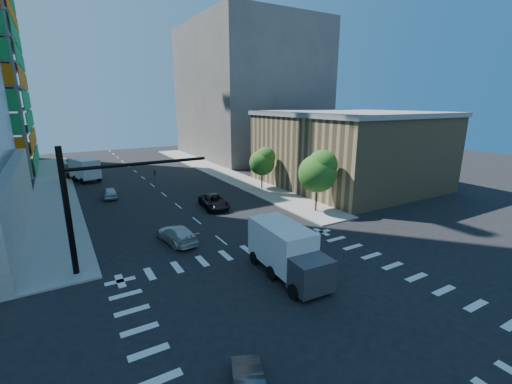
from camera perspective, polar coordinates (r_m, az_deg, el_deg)
ground at (r=21.72m, az=8.35°, el=-18.61°), size 160.00×160.00×0.00m
road_markings at (r=21.72m, az=8.35°, el=-18.60°), size 20.00×20.00×0.01m
sidewalk_ne at (r=60.27m, az=-6.24°, el=3.40°), size 5.00×60.00×0.15m
sidewalk_nw at (r=55.21m, az=-30.57°, el=0.34°), size 5.00×60.00×0.15m
commercial_building at (r=51.76m, az=15.08°, el=6.99°), size 20.50×22.50×10.60m
bg_building_ne at (r=79.06m, az=-1.25°, el=16.32°), size 24.00×30.00×28.00m
signal_mast_nw at (r=26.27m, az=-25.87°, el=-0.84°), size 10.20×0.40×9.00m
tree_south at (r=37.64m, az=10.45°, el=3.50°), size 4.16×4.16×6.82m
tree_north at (r=47.48m, az=1.19°, el=5.20°), size 3.54×3.52×5.78m
car_nb_far at (r=39.79m, az=-7.05°, el=-1.58°), size 3.13×5.70×1.51m
car_sb_near at (r=30.79m, az=-13.04°, el=-6.86°), size 2.74×5.31×1.47m
car_sb_mid at (r=47.40m, az=-23.14°, el=-0.09°), size 2.08×4.23×1.39m
box_truck_near at (r=24.19m, az=5.59°, el=-10.62°), size 3.20×6.82×3.50m
box_truck_far at (r=59.80m, az=-27.01°, el=3.21°), size 4.76×7.21×3.49m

